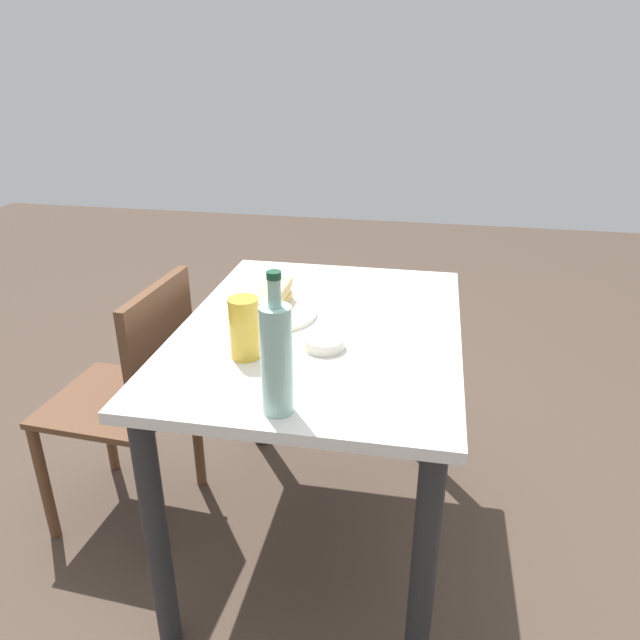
# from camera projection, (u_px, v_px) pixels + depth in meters

# --- Properties ---
(ground_plane) EXTENTS (8.00, 8.00, 0.00)m
(ground_plane) POSITION_uv_depth(u_px,v_px,m) (320.00, 533.00, 2.01)
(ground_plane) COLOR #47382D
(dining_table) EXTENTS (1.04, 0.78, 0.76)m
(dining_table) POSITION_uv_depth(u_px,v_px,m) (320.00, 367.00, 1.75)
(dining_table) COLOR silver
(dining_table) RESTS_ON ground
(chair_far) EXTENTS (0.42, 0.42, 0.85)m
(chair_far) POSITION_uv_depth(u_px,v_px,m) (138.00, 392.00, 1.90)
(chair_far) COLOR brown
(chair_far) RESTS_ON ground
(plate_near) EXTENTS (0.26, 0.26, 0.01)m
(plate_near) POSITION_uv_depth(u_px,v_px,m) (272.00, 313.00, 1.76)
(plate_near) COLOR silver
(plate_near) RESTS_ON dining_table
(baguette_sandwich_near) EXTENTS (0.22, 0.07, 0.07)m
(baguette_sandwich_near) POSITION_uv_depth(u_px,v_px,m) (272.00, 300.00, 1.74)
(baguette_sandwich_near) COLOR #DBB77A
(baguette_sandwich_near) RESTS_ON plate_near
(knife_near) EXTENTS (0.18, 0.01, 0.01)m
(knife_near) POSITION_uv_depth(u_px,v_px,m) (252.00, 310.00, 1.75)
(knife_near) COLOR silver
(knife_near) RESTS_ON plate_near
(water_bottle) EXTENTS (0.07, 0.07, 0.32)m
(water_bottle) POSITION_uv_depth(u_px,v_px,m) (277.00, 358.00, 1.25)
(water_bottle) COLOR #99C6B7
(water_bottle) RESTS_ON dining_table
(beer_glass) EXTENTS (0.08, 0.08, 0.16)m
(beer_glass) POSITION_uv_depth(u_px,v_px,m) (244.00, 328.00, 1.50)
(beer_glass) COLOR gold
(beer_glass) RESTS_ON dining_table
(olive_bowl) EXTENTS (0.11, 0.11, 0.03)m
(olive_bowl) POSITION_uv_depth(u_px,v_px,m) (324.00, 343.00, 1.57)
(olive_bowl) COLOR silver
(olive_bowl) RESTS_ON dining_table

